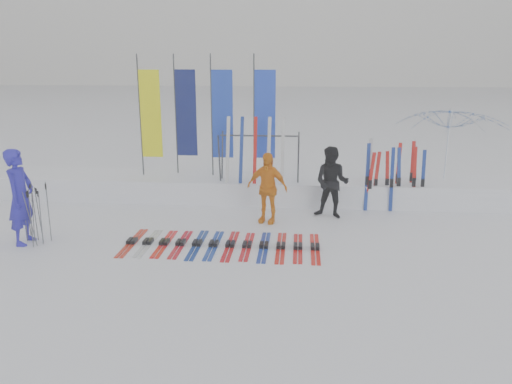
# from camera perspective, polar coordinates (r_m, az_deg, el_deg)

# --- Properties ---
(ground) EXTENTS (120.00, 120.00, 0.00)m
(ground) POSITION_cam_1_polar(r_m,az_deg,el_deg) (9.19, -2.14, -8.60)
(ground) COLOR white
(ground) RESTS_ON ground
(snow_bank) EXTENTS (14.00, 1.60, 0.60)m
(snow_bank) POSITION_cam_1_polar(r_m,az_deg,el_deg) (13.43, 0.27, 0.45)
(snow_bank) COLOR white
(snow_bank) RESTS_ON ground
(person_blue) EXTENTS (0.49, 0.73, 1.97)m
(person_blue) POSITION_cam_1_polar(r_m,az_deg,el_deg) (11.11, -25.31, -0.51)
(person_blue) COLOR #221DAC
(person_blue) RESTS_ON ground
(person_black) EXTENTS (0.99, 0.87, 1.70)m
(person_black) POSITION_cam_1_polar(r_m,az_deg,el_deg) (11.88, 8.66, 1.07)
(person_black) COLOR black
(person_black) RESTS_ON ground
(person_yellow) EXTENTS (1.03, 0.65, 1.64)m
(person_yellow) POSITION_cam_1_polar(r_m,az_deg,el_deg) (11.40, 1.28, 0.48)
(person_yellow) COLOR orange
(person_yellow) RESTS_ON ground
(tent_canopy) EXTENTS (3.57, 3.60, 2.52)m
(tent_canopy) POSITION_cam_1_polar(r_m,az_deg,el_deg) (13.98, 21.13, 4.04)
(tent_canopy) COLOR white
(tent_canopy) RESTS_ON ground
(ski_row) EXTENTS (3.92, 1.70, 0.07)m
(ski_row) POSITION_cam_1_polar(r_m,az_deg,el_deg) (10.19, -3.82, -5.98)
(ski_row) COLOR red
(ski_row) RESTS_ON ground
(pole_cluster) EXTENTS (0.65, 0.73, 1.25)m
(pole_cluster) POSITION_cam_1_polar(r_m,az_deg,el_deg) (11.17, -24.16, -2.34)
(pole_cluster) COLOR #595B60
(pole_cluster) RESTS_ON ground
(feather_flags) EXTENTS (3.61, 0.32, 3.20)m
(feather_flags) POSITION_cam_1_polar(r_m,az_deg,el_deg) (13.45, -5.89, 8.82)
(feather_flags) COLOR #383A3F
(feather_flags) RESTS_ON ground
(ski_rack) EXTENTS (2.04, 0.80, 1.23)m
(ski_rack) POSITION_cam_1_polar(r_m,az_deg,el_deg) (12.80, 0.39, 4.69)
(ski_rack) COLOR #383A3F
(ski_rack) RESTS_ON ground
(upright_skis) EXTENTS (1.47, 1.02, 1.69)m
(upright_skis) POSITION_cam_1_polar(r_m,az_deg,el_deg) (13.00, 15.43, 1.63)
(upright_skis) COLOR navy
(upright_skis) RESTS_ON ground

